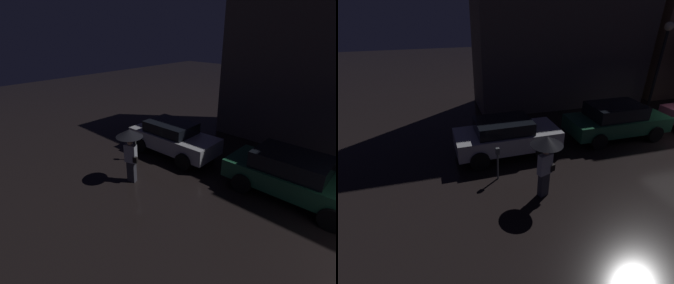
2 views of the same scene
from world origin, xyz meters
The scene contains 4 objects.
parked_car_silver centered at (-8.09, 1.26, 0.78)m, with size 4.00×1.88×1.46m.
parked_car_green centered at (-3.10, 1.48, 0.79)m, with size 4.35×1.97×1.51m.
pedestrian_with_umbrella centered at (-7.67, -1.46, 1.55)m, with size 0.94×0.94×2.03m.
parking_meter centered at (-8.81, -0.28, 0.74)m, with size 0.12×0.10×1.18m.
Camera 1 is at (-1.12, -6.63, 5.16)m, focal length 28.00 mm.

